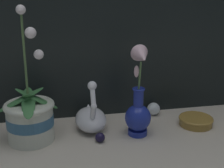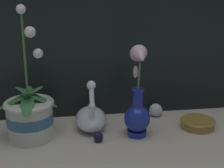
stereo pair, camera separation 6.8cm
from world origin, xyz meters
The scene contains 7 objects.
ground_plane centered at (0.00, 0.00, 0.00)m, with size 2.80×2.80×0.00m, color #BCB2A3.
orchid_potted_plant centered at (-0.31, 0.11, 0.09)m, with size 0.22×0.24×0.49m.
swan_figurine centered at (-0.09, 0.16, 0.05)m, with size 0.12×0.21×0.22m.
blue_vase centered at (0.08, 0.07, 0.12)m, with size 0.10×0.12×0.35m.
glass_sphere centered at (0.20, 0.24, 0.03)m, with size 0.06×0.06×0.06m.
amber_dish centered at (0.33, 0.11, 0.02)m, with size 0.14×0.14×0.03m.
glass_bauble centered at (-0.07, 0.04, 0.02)m, with size 0.04×0.04×0.04m.
Camera 2 is at (-0.16, -0.97, 0.55)m, focal length 50.00 mm.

